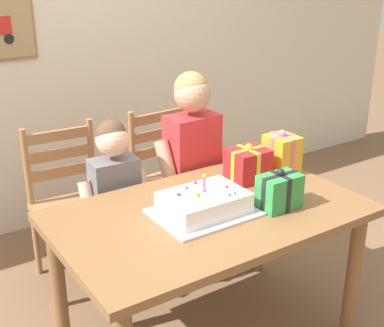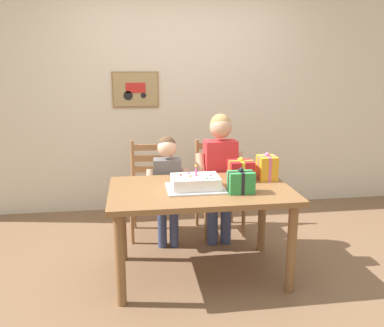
# 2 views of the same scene
# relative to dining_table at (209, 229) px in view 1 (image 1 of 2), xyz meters

# --- Properties ---
(back_wall) EXTENTS (6.40, 0.11, 2.60)m
(back_wall) POSITION_rel_dining_table_xyz_m (-0.00, 1.70, 0.67)
(back_wall) COLOR beige
(back_wall) RESTS_ON ground
(dining_table) EXTENTS (1.40, 0.86, 0.73)m
(dining_table) POSITION_rel_dining_table_xyz_m (0.00, 0.00, 0.00)
(dining_table) COLOR brown
(dining_table) RESTS_ON ground
(birthday_cake) EXTENTS (0.44, 0.34, 0.19)m
(birthday_cake) POSITION_rel_dining_table_xyz_m (-0.04, -0.02, 0.15)
(birthday_cake) COLOR silver
(birthday_cake) RESTS_ON dining_table
(gift_box_red_large) EXTENTS (0.20, 0.17, 0.20)m
(gift_box_red_large) POSITION_rel_dining_table_xyz_m (0.36, 0.18, 0.18)
(gift_box_red_large) COLOR red
(gift_box_red_large) RESTS_ON dining_table
(gift_box_beside_cake) EXTENTS (0.15, 0.17, 0.23)m
(gift_box_beside_cake) POSITION_rel_dining_table_xyz_m (0.58, 0.17, 0.20)
(gift_box_beside_cake) COLOR gold
(gift_box_beside_cake) RESTS_ON dining_table
(gift_box_corner_small) EXTENTS (0.20, 0.13, 0.20)m
(gift_box_corner_small) POSITION_rel_dining_table_xyz_m (0.28, -0.15, 0.18)
(gift_box_corner_small) COLOR #2D8E42
(gift_box_corner_small) RESTS_ON dining_table
(chair_left) EXTENTS (0.45, 0.45, 0.92)m
(chair_left) POSITION_rel_dining_table_xyz_m (-0.33, 0.89, -0.16)
(chair_left) COLOR #996B42
(chair_left) RESTS_ON ground
(chair_right) EXTENTS (0.45, 0.45, 0.92)m
(chair_right) POSITION_rel_dining_table_xyz_m (0.33, 0.89, -0.16)
(chair_right) COLOR #996B42
(chair_right) RESTS_ON ground
(child_older) EXTENTS (0.45, 0.26, 1.23)m
(child_older) POSITION_rel_dining_table_xyz_m (0.27, 0.55, 0.12)
(child_older) COLOR #38426B
(child_older) RESTS_ON ground
(child_younger) EXTENTS (0.38, 0.22, 1.04)m
(child_younger) POSITION_rel_dining_table_xyz_m (-0.21, 0.55, 0.01)
(child_younger) COLOR #38426B
(child_younger) RESTS_ON ground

